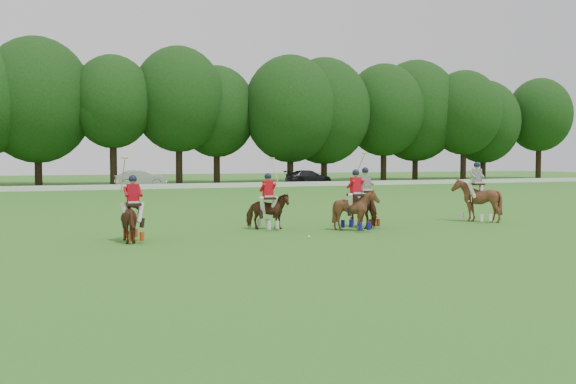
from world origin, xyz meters
name	(u,v)px	position (x,y,z in m)	size (l,w,h in m)	color
ground	(317,245)	(0.00, 0.00, 0.00)	(180.00, 180.00, 0.00)	#387321
tree_line	(116,102)	(0.26, 48.05, 8.23)	(117.98, 14.32, 14.75)	black
boundary_rail	(129,187)	(0.00, 38.00, 0.22)	(120.00, 0.10, 0.44)	white
car_mid	(141,179)	(1.73, 42.50, 0.77)	(1.62, 4.65, 1.53)	#ACACB2
car_right	(309,177)	(18.81, 42.50, 0.71)	(2.00, 4.92, 1.43)	black
polo_red_a	(133,218)	(-5.06, 2.89, 0.75)	(1.02, 1.65, 2.65)	#482213
polo_red_b	(268,210)	(0.09, 4.50, 0.73)	(1.37, 1.18, 2.63)	#482213
polo_red_c	(356,209)	(2.89, 2.91, 0.80)	(1.37, 1.51, 2.24)	#482213
polo_stripe_a	(365,206)	(3.84, 3.90, 0.83)	(1.20, 1.97, 2.83)	#482213
polo_stripe_b	(476,200)	(9.18, 4.02, 0.92)	(1.54, 1.71, 2.49)	#482213
polo_ball	(309,237)	(0.45, 1.62, 0.04)	(0.09, 0.09, 0.09)	white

